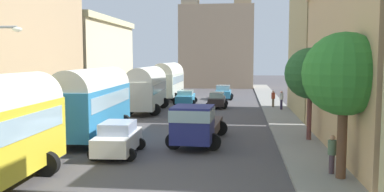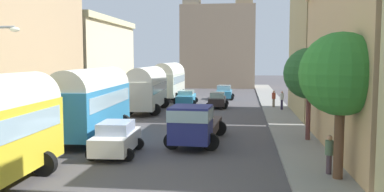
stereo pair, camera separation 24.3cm
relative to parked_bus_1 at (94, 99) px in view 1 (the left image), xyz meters
name	(u,v)px [view 1 (the left image)]	position (x,y,z in m)	size (l,w,h in m)	color
ground_plane	(197,110)	(4.81, 13.75, -2.34)	(154.00, 154.00, 0.00)	#4A474A
sidewalk_left	(121,108)	(-2.44, 13.75, -2.27)	(2.50, 70.00, 0.14)	gray
sidewalk_right	(277,110)	(12.06, 13.75, -2.27)	(2.50, 70.00, 0.14)	gray
building_left_1	(6,31)	(-6.35, 1.38, 4.21)	(5.84, 12.61, 13.05)	tan
building_left_2	(88,62)	(-6.28, 15.49, 2.03)	(5.68, 14.23, 8.70)	beige
building_right_1	(372,60)	(15.37, -2.06, 2.37)	(4.54, 14.59, 9.37)	tan
building_right_2	(328,36)	(15.84, 11.20, 4.27)	(5.08, 10.87, 13.24)	tan
distant_church	(217,41)	(4.81, 42.98, 5.20)	(11.83, 6.12, 20.43)	tan
parked_bus_1	(94,99)	(0.00, 0.00, 0.00)	(3.44, 9.06, 4.20)	teal
parked_bus_2	(147,87)	(0.44, 12.08, -0.13)	(3.50, 8.50, 4.01)	silver
parked_bus_3	(168,79)	(0.37, 23.28, 0.01)	(3.32, 8.53, 4.25)	beige
cargo_truck_0	(197,123)	(6.39, -1.40, -1.11)	(3.14, 7.18, 2.33)	navy
car_0	(217,100)	(6.51, 15.86, -1.59)	(2.12, 3.80, 1.49)	#292222
car_1	(223,92)	(6.76, 23.89, -1.53)	(2.36, 3.95, 1.64)	#3A90BC
car_2	(118,138)	(2.78, -4.25, -1.52)	(2.44, 4.04, 1.66)	white
car_3	(186,97)	(3.07, 18.37, -1.61)	(2.42, 4.41, 1.44)	#3796C6
pedestrian_0	(281,100)	(12.48, 13.87, -1.29)	(0.47, 0.47, 1.83)	#2B233F
pedestrian_1	(273,98)	(11.89, 15.75, -1.36)	(0.44, 0.44, 1.73)	#796955
pedestrian_2	(332,153)	(12.49, -6.86, -1.36)	(0.40, 0.40, 1.72)	#4D3D47
roadside_tree_0	(344,75)	(12.71, -7.46, 1.83)	(3.20, 3.20, 5.80)	brown
roadside_tree_1	(310,74)	(12.71, 0.13, 1.58)	(2.90, 2.90, 5.40)	brown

